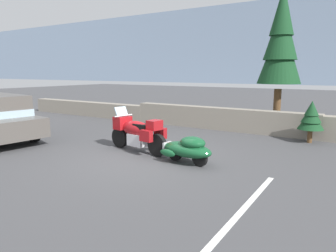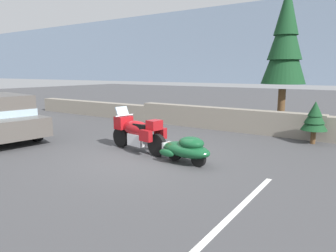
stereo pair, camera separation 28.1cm
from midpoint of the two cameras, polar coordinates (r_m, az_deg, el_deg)
ground_plane at (r=8.83m, az=-5.59°, el=-6.03°), size 80.00×80.00×0.00m
stone_guard_wall at (r=13.21m, az=9.89°, el=1.14°), size 24.00×0.57×0.93m
touring_motorcycle at (r=9.49m, az=-6.55°, el=-1.05°), size 2.30×0.95×1.33m
car_shaped_trailer at (r=8.25m, az=2.63°, el=-4.18°), size 2.23×0.94×0.76m
pine_tree_tall at (r=13.97m, az=19.56°, el=14.67°), size 1.78×1.78×5.92m
pine_sapling_near at (r=11.60m, az=24.30°, el=1.57°), size 0.86×0.86×1.46m
parking_stripe_marker at (r=5.98m, az=12.89°, el=-14.18°), size 0.12×3.60×0.01m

